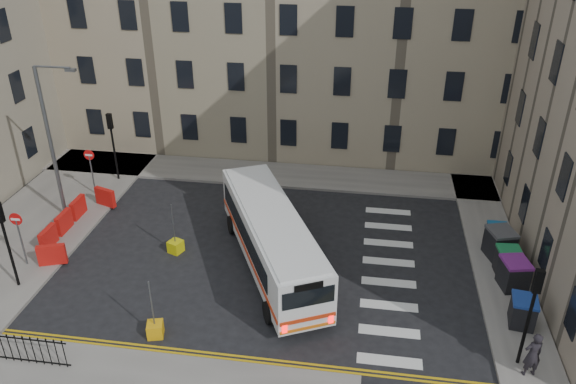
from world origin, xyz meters
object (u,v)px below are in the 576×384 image
(wheelie_bin_d, at_px, (500,243))
(wheelie_bin_c, at_px, (508,262))
(wheelie_bin_e, at_px, (497,237))
(bollard_chevron, at_px, (155,330))
(bus, at_px, (271,237))
(bollard_yellow, at_px, (176,246))
(wheelie_bin_b, at_px, (514,274))
(wheelie_bin_a, at_px, (523,311))
(streetlamp, at_px, (50,142))
(pedestrian, at_px, (533,355))

(wheelie_bin_d, bearing_deg, wheelie_bin_c, -101.79)
(wheelie_bin_e, xyz_separation_m, bollard_chevron, (-14.08, -8.22, -0.44))
(bus, height_order, bollard_yellow, bus)
(bollard_chevron, bearing_deg, wheelie_bin_b, 19.77)
(wheelie_bin_e, height_order, bollard_chevron, wheelie_bin_e)
(wheelie_bin_a, distance_m, wheelie_bin_e, 5.53)
(wheelie_bin_a, xyz_separation_m, wheelie_bin_e, (-0.05, 5.53, -0.02))
(wheelie_bin_d, bearing_deg, wheelie_bin_b, -102.46)
(wheelie_bin_c, xyz_separation_m, bollard_chevron, (-14.18, -6.04, -0.49))
(bus, bearing_deg, bollard_chevron, -150.78)
(bus, bearing_deg, wheelie_bin_c, -21.35)
(wheelie_bin_e, bearing_deg, wheelie_bin_c, -87.37)
(wheelie_bin_a, relative_size, wheelie_bin_b, 0.86)
(bus, height_order, wheelie_bin_c, bus)
(wheelie_bin_a, distance_m, wheelie_bin_c, 3.35)
(streetlamp, distance_m, pedestrian, 23.50)
(wheelie_bin_b, relative_size, bollard_chevron, 2.36)
(wheelie_bin_d, relative_size, wheelie_bin_e, 1.32)
(wheelie_bin_e, height_order, pedestrian, pedestrian)
(streetlamp, bearing_deg, wheelie_bin_c, -5.04)
(pedestrian, bearing_deg, wheelie_bin_a, -111.91)
(wheelie_bin_d, height_order, wheelie_bin_e, wheelie_bin_d)
(streetlamp, height_order, wheelie_bin_c, streetlamp)
(streetlamp, relative_size, wheelie_bin_e, 6.91)
(wheelie_bin_d, bearing_deg, streetlamp, 161.53)
(pedestrian, bearing_deg, streetlamp, -36.07)
(streetlamp, distance_m, wheelie_bin_b, 22.70)
(streetlamp, relative_size, pedestrian, 4.43)
(wheelie_bin_a, distance_m, wheelie_bin_d, 4.76)
(streetlamp, height_order, wheelie_bin_e, streetlamp)
(bus, bearing_deg, wheelie_bin_a, -39.37)
(bollard_chevron, bearing_deg, bus, 55.03)
(wheelie_bin_e, height_order, bollard_yellow, wheelie_bin_e)
(wheelie_bin_d, xyz_separation_m, pedestrian, (-0.21, -7.49, 0.20))
(wheelie_bin_a, bearing_deg, wheelie_bin_b, 94.71)
(wheelie_bin_d, height_order, pedestrian, pedestrian)
(wheelie_bin_e, distance_m, pedestrian, 8.27)
(streetlamp, bearing_deg, bollard_chevron, -45.00)
(wheelie_bin_e, bearing_deg, pedestrian, -91.75)
(bus, distance_m, pedestrian, 11.48)
(wheelie_bin_e, distance_m, bollard_chevron, 16.31)
(wheelie_bin_c, distance_m, wheelie_bin_d, 1.42)
(wheelie_bin_a, bearing_deg, wheelie_bin_e, 97.86)
(wheelie_bin_c, bearing_deg, streetlamp, 170.13)
(wheelie_bin_a, bearing_deg, streetlamp, 173.85)
(bus, height_order, wheelie_bin_b, bus)
(wheelie_bin_e, distance_m, bollard_yellow, 15.41)
(wheelie_bin_d, distance_m, wheelie_bin_e, 0.78)
(pedestrian, height_order, bollard_chevron, pedestrian)
(bollard_yellow, height_order, bollard_chevron, same)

